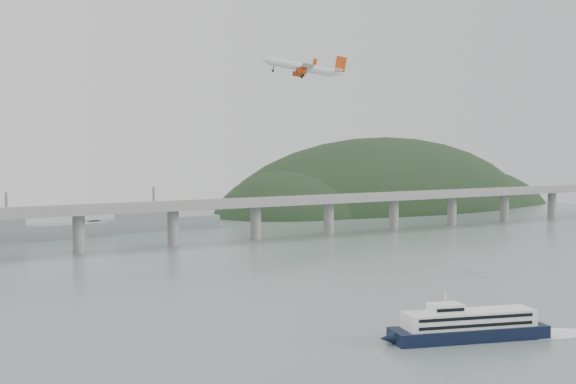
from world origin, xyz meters
TOP-DOWN VIEW (x-y plane):
  - ground at (0.00, 0.00)m, footprint 900.00×900.00m
  - bridge at (-1.15, 200.00)m, footprint 800.00×22.00m
  - headland at (285.18, 331.75)m, footprint 365.00×155.00m
  - ferry at (7.08, -25.14)m, footprint 69.40×28.67m
  - airliner at (28.68, 88.53)m, footprint 32.95×31.04m

SIDE VIEW (x-z plane):
  - headland at x=285.18m, z-range -97.34..58.66m
  - ground at x=0.00m, z-range 0.00..0.00m
  - ferry at x=7.08m, z-range -3.08..10.39m
  - bridge at x=-1.15m, z-range 5.70..29.60m
  - airliner at x=28.68m, z-range 78.96..88.24m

